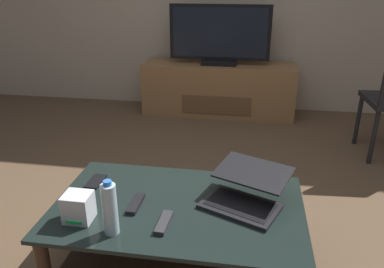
% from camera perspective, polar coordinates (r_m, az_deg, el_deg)
% --- Properties ---
extents(ground_plane, '(7.68, 7.68, 0.00)m').
position_cam_1_polar(ground_plane, '(2.24, -1.26, -15.22)').
color(ground_plane, brown).
extents(coffee_table, '(1.16, 0.71, 0.39)m').
position_cam_1_polar(coffee_table, '(1.87, -2.06, -13.65)').
color(coffee_table, black).
rests_on(coffee_table, ground).
extents(media_cabinet, '(1.55, 0.42, 0.53)m').
position_cam_1_polar(media_cabinet, '(4.00, 3.98, 6.72)').
color(media_cabinet, olive).
rests_on(media_cabinet, ground).
extents(television, '(0.99, 0.20, 0.58)m').
position_cam_1_polar(television, '(3.86, 4.17, 14.42)').
color(television, black).
rests_on(television, media_cabinet).
extents(laptop, '(0.45, 0.45, 0.15)m').
position_cam_1_polar(laptop, '(1.81, 8.03, -8.62)').
color(laptop, black).
rests_on(laptop, coffee_table).
extents(router_box, '(0.12, 0.11, 0.13)m').
position_cam_1_polar(router_box, '(1.74, -16.70, -10.48)').
color(router_box, silver).
rests_on(router_box, coffee_table).
extents(water_bottle_near, '(0.06, 0.06, 0.25)m').
position_cam_1_polar(water_bottle_near, '(1.60, -12.22, -10.91)').
color(water_bottle_near, silver).
rests_on(water_bottle_near, coffee_table).
extents(cell_phone, '(0.07, 0.14, 0.01)m').
position_cam_1_polar(cell_phone, '(2.04, -14.26, -6.90)').
color(cell_phone, black).
rests_on(cell_phone, coffee_table).
extents(tv_remote, '(0.05, 0.16, 0.02)m').
position_cam_1_polar(tv_remote, '(1.81, -8.46, -10.32)').
color(tv_remote, black).
rests_on(tv_remote, coffee_table).
extents(soundbar_remote, '(0.05, 0.16, 0.02)m').
position_cam_1_polar(soundbar_remote, '(1.68, -4.25, -13.11)').
color(soundbar_remote, '#2D2D30').
rests_on(soundbar_remote, coffee_table).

